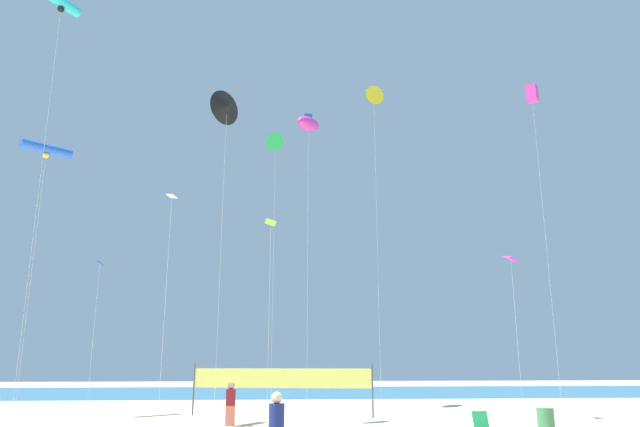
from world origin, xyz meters
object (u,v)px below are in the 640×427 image
Objects in this scene: kite_blue_tube at (46,149)px; kite_blue_diamond at (100,266)px; kite_yellow_delta at (374,97)px; beachgoer_navy_shirt at (276,425)px; kite_green_delta at (276,143)px; beachgoer_maroon_shirt at (231,402)px; trash_barrel at (546,423)px; kite_magenta_box at (532,95)px; kite_cyan_tube at (62,4)px; volleyball_net at (282,380)px; folding_beach_chair at (482,425)px; kite_magenta_diamond at (512,259)px; kite_magenta_inflatable at (308,124)px; kite_lime_diamond at (271,226)px; kite_black_delta at (227,107)px; kite_white_diamond at (172,205)px.

kite_blue_tube reaches higher than kite_blue_diamond.
beachgoer_navy_shirt is at bearing -108.13° from kite_yellow_delta.
kite_blue_diamond is 0.43× the size of kite_green_delta.
trash_barrel is at bearing -58.10° from beachgoer_maroon_shirt.
kite_magenta_box is at bearing 0.74° from kite_blue_tube.
trash_barrel is at bearing -12.86° from kite_cyan_tube.
kite_blue_tube reaches higher than volleyball_net.
kite_magenta_box is at bearing -25.93° from kite_yellow_delta.
kite_cyan_tube is at bearing -168.98° from kite_magenta_box.
kite_magenta_diamond is (4.27, 6.71, 6.78)m from folding_beach_chair.
kite_blue_tube is at bearing -179.26° from kite_magenta_box.
beachgoer_navy_shirt is 1.98× the size of folding_beach_chair.
kite_magenta_inflatable is at bearing 121.71° from beachgoer_navy_shirt.
kite_lime_diamond reaches higher than beachgoer_maroon_shirt.
kite_magenta_box is at bearing 14.36° from kite_black_delta.
kite_green_delta is (4.09, 13.69, 7.99)m from kite_white_diamond.
kite_white_diamond is 0.48× the size of kite_cyan_tube.
kite_blue_tube is at bearing 173.39° from kite_magenta_diamond.
volleyball_net is 0.48× the size of kite_magenta_box.
kite_magenta_box is at bearing 16.45° from kite_lime_diamond.
kite_magenta_inflatable reaches higher than volleyball_net.
kite_blue_diamond is 14.74m from kite_green_delta.
kite_white_diamond is at bearing -16.20° from kite_cyan_tube.
kite_magenta_box is 2.38× the size of kite_magenta_diamond.
kite_magenta_inflatable is 1.02× the size of kite_green_delta.
kite_lime_diamond reaches higher than trash_barrel.
kite_green_delta is (11.77, 7.49, 3.54)m from kite_blue_tube.
folding_beach_chair is at bearing -65.67° from beachgoer_maroon_shirt.
beachgoer_navy_shirt is at bearing -135.33° from kite_magenta_diamond.
kite_lime_diamond is 0.49× the size of kite_magenta_box.
kite_blue_tube is 0.75× the size of kite_magenta_box.
beachgoer_maroon_shirt is 0.10× the size of kite_green_delta.
kite_magenta_box reaches higher than kite_blue_tube.
folding_beach_chair is 0.10× the size of volleyball_net.
kite_blue_tube is (-12.30, 0.57, 11.48)m from volleyball_net.
kite_magenta_box is at bearing 42.99° from kite_magenta_diamond.
kite_magenta_box is (12.57, -4.43, 0.35)m from kite_magenta_inflatable.
kite_magenta_diamond is at bearing -6.61° from kite_blue_tube.
kite_magenta_box is 16.28m from kite_green_delta.
kite_black_delta is at bearing -129.30° from volleyball_net.
volleyball_net is at bearing 96.86° from folding_beach_chair.
kite_white_diamond is 0.53× the size of kite_green_delta.
folding_beach_chair is 17.34m from kite_black_delta.
beachgoer_maroon_shirt is 4.55m from volleyball_net.
beachgoer_maroon_shirt is 19.89m from kite_green_delta.
folding_beach_chair is at bearing 69.31° from beachgoer_navy_shirt.
beachgoer_maroon_shirt is 13.14m from kite_black_delta.
trash_barrel is at bearing -27.23° from kite_lime_diamond.
kite_magenta_diamond is (-3.24, -3.02, -10.07)m from kite_magenta_box.
kite_green_delta reaches higher than kite_white_diamond.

